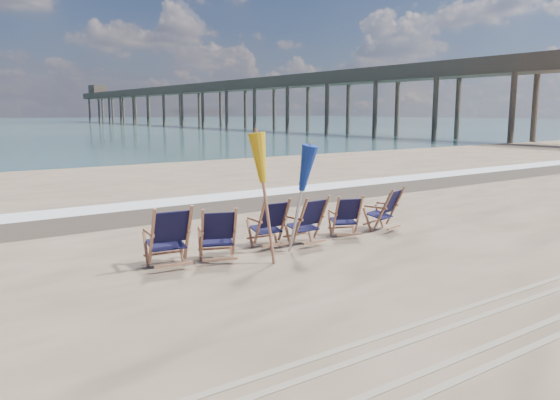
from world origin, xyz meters
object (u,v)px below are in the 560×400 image
at_px(beach_chair_3, 322,219).
at_px(fishing_pier, 217,99).
at_px(umbrella_yellow, 266,164).
at_px(umbrella_blue, 299,172).
at_px(beach_chair_0, 188,235).
at_px(beach_chair_1, 235,234).
at_px(beach_chair_2, 284,222).
at_px(beach_chair_4, 359,216).
at_px(beach_chair_5, 395,208).

relative_size(beach_chair_3, fishing_pier, 0.01).
distance_m(umbrella_yellow, umbrella_blue, 0.99).
bearing_deg(beach_chair_0, beach_chair_1, 173.55).
xyz_separation_m(beach_chair_0, beach_chair_2, (2.17, 0.22, -0.06)).
xyz_separation_m(beach_chair_0, fishing_pier, (40.20, 72.22, 4.10)).
height_order(beach_chair_3, umbrella_yellow, umbrella_yellow).
height_order(beach_chair_0, beach_chair_2, beach_chair_0).
relative_size(beach_chair_4, umbrella_blue, 0.45).
bearing_deg(beach_chair_4, beach_chair_3, 21.75).
height_order(beach_chair_4, beach_chair_5, beach_chair_5).
bearing_deg(beach_chair_4, umbrella_yellow, 32.90).
bearing_deg(beach_chair_2, beach_chair_4, 175.08).
bearing_deg(umbrella_yellow, beach_chair_0, 154.48).
distance_m(beach_chair_1, fishing_pier, 82.54).
relative_size(beach_chair_3, umbrella_yellow, 0.44).
height_order(umbrella_blue, fishing_pier, fishing_pier).
relative_size(beach_chair_1, fishing_pier, 0.01).
bearing_deg(beach_chair_1, beach_chair_2, -142.93).
distance_m(beach_chair_1, beach_chair_2, 1.43).
bearing_deg(fishing_pier, beach_chair_4, -116.66).
relative_size(beach_chair_0, umbrella_yellow, 0.49).
bearing_deg(beach_chair_2, beach_chair_0, 9.01).
bearing_deg(beach_chair_2, beach_chair_3, 164.10).
distance_m(beach_chair_0, beach_chair_5, 5.14).
xyz_separation_m(beach_chair_2, umbrella_yellow, (-0.96, -0.80, 1.25)).
xyz_separation_m(beach_chair_1, fishing_pier, (39.41, 72.41, 4.14)).
relative_size(beach_chair_4, beach_chair_5, 0.93).
bearing_deg(fishing_pier, beach_chair_1, -118.56).
distance_m(beach_chair_0, beach_chair_4, 3.93).
xyz_separation_m(beach_chair_1, umbrella_yellow, (0.41, -0.39, 1.23)).
distance_m(beach_chair_3, beach_chair_5, 2.24).
height_order(beach_chair_5, umbrella_yellow, umbrella_yellow).
relative_size(beach_chair_1, umbrella_yellow, 0.45).
height_order(beach_chair_0, umbrella_blue, umbrella_blue).
xyz_separation_m(beach_chair_0, beach_chair_5, (5.14, 0.09, -0.06)).
height_order(beach_chair_2, fishing_pier, fishing_pier).
distance_m(beach_chair_0, umbrella_blue, 2.36).
distance_m(umbrella_yellow, fishing_pier, 82.63).
relative_size(beach_chair_3, umbrella_blue, 0.49).
xyz_separation_m(beach_chair_3, umbrella_blue, (-0.78, -0.27, 1.02)).
bearing_deg(beach_chair_2, fishing_pier, -114.71).
xyz_separation_m(umbrella_yellow, fishing_pier, (39.00, 72.80, 2.91)).
distance_m(beach_chair_5, umbrella_yellow, 4.18).
xyz_separation_m(beach_chair_0, umbrella_blue, (2.13, -0.30, 0.97)).
height_order(beach_chair_4, umbrella_yellow, umbrella_yellow).
height_order(beach_chair_0, beach_chair_3, beach_chair_0).
xyz_separation_m(beach_chair_4, umbrella_yellow, (-2.72, -0.55, 1.28)).
relative_size(beach_chair_0, umbrella_blue, 0.54).
bearing_deg(beach_chair_0, fishing_pier, -112.12).
bearing_deg(beach_chair_5, umbrella_yellow, -6.95).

